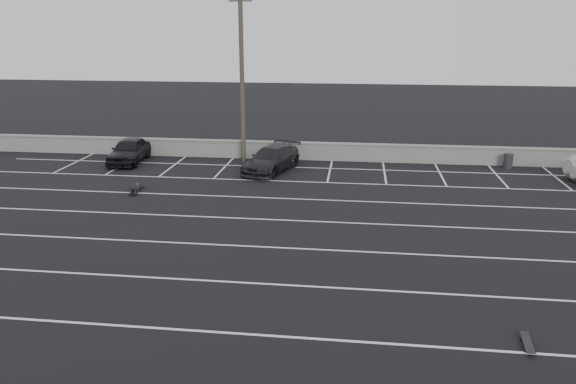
# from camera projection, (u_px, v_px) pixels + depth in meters

# --- Properties ---
(ground) EXTENTS (120.00, 120.00, 0.00)m
(ground) POSITION_uv_depth(u_px,v_px,m) (285.00, 248.00, 20.37)
(ground) COLOR black
(ground) RESTS_ON ground
(seawall) EXTENTS (50.00, 0.45, 1.06)m
(seawall) POSITION_uv_depth(u_px,v_px,m) (316.00, 151.00, 33.52)
(seawall) COLOR gray
(seawall) RESTS_ON ground
(stall_lines) EXTENTS (36.00, 20.05, 0.01)m
(stall_lines) POSITION_uv_depth(u_px,v_px,m) (296.00, 210.00, 24.56)
(stall_lines) COLOR silver
(stall_lines) RESTS_ON ground
(car_left) EXTENTS (2.00, 4.34, 1.44)m
(car_left) POSITION_uv_depth(u_px,v_px,m) (129.00, 150.00, 32.86)
(car_left) COLOR black
(car_left) RESTS_ON ground
(car_right) EXTENTS (3.17, 4.98, 1.34)m
(car_right) POSITION_uv_depth(u_px,v_px,m) (271.00, 159.00, 30.91)
(car_right) COLOR black
(car_right) RESTS_ON ground
(utility_pole) EXTENTS (1.29, 0.26, 9.69)m
(utility_pole) POSITION_uv_depth(u_px,v_px,m) (242.00, 77.00, 32.02)
(utility_pole) COLOR #4C4238
(utility_pole) RESTS_ON ground
(trash_bin) EXTENTS (0.72, 0.72, 0.83)m
(trash_bin) POSITION_uv_depth(u_px,v_px,m) (508.00, 161.00, 31.60)
(trash_bin) COLOR #29292C
(trash_bin) RESTS_ON ground
(person) EXTENTS (1.72, 2.44, 0.42)m
(person) POSITION_uv_depth(u_px,v_px,m) (136.00, 186.00, 27.42)
(person) COLOR black
(person) RESTS_ON ground
(skateboard) EXTENTS (0.30, 0.87, 0.10)m
(skateboard) POSITION_uv_depth(u_px,v_px,m) (528.00, 344.00, 14.11)
(skateboard) COLOR black
(skateboard) RESTS_ON ground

